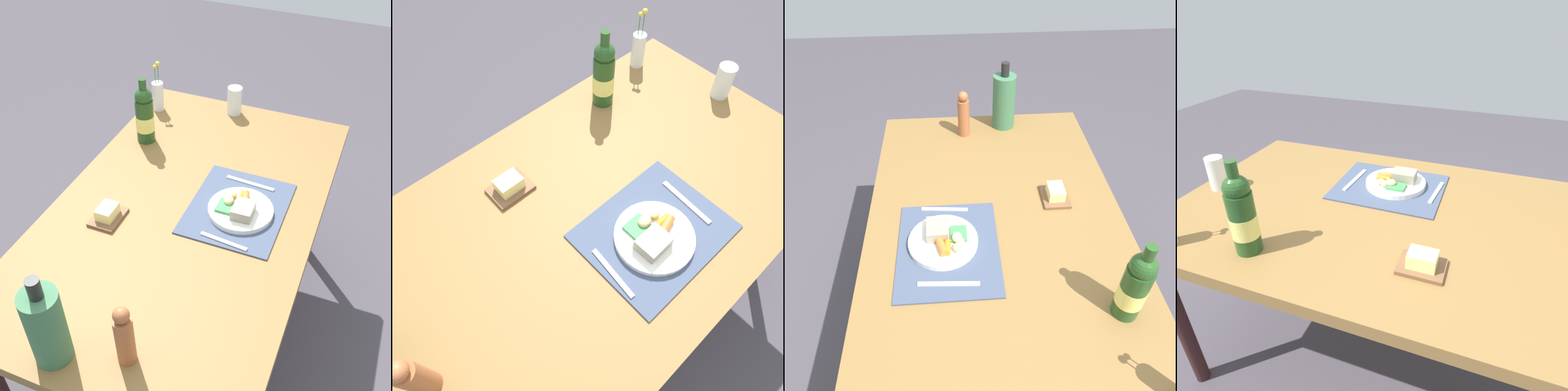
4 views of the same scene
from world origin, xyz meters
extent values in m
plane|color=#443F47|center=(0.00, 0.00, 0.00)|extent=(8.00, 8.00, 0.00)
cube|color=brown|center=(0.00, 0.00, 0.72)|extent=(1.56, 0.93, 0.04)
cylinder|color=#32191A|center=(0.70, -0.39, 0.35)|extent=(0.05, 0.05, 0.70)
cylinder|color=#32191A|center=(0.70, 0.39, 0.35)|extent=(0.05, 0.05, 0.70)
cube|color=#3D4962|center=(0.07, -0.18, 0.75)|extent=(0.41, 0.34, 0.01)
cylinder|color=white|center=(0.05, -0.19, 0.76)|extent=(0.23, 0.23, 0.02)
cube|color=gray|center=(0.02, -0.21, 0.79)|extent=(0.09, 0.07, 0.04)
cylinder|color=orange|center=(0.08, -0.20, 0.78)|extent=(0.08, 0.05, 0.03)
cylinder|color=orange|center=(0.09, -0.18, 0.78)|extent=(0.06, 0.02, 0.02)
ellipsoid|color=#D0C280|center=(0.05, -0.15, 0.79)|extent=(0.04, 0.04, 0.03)
ellipsoid|color=#D4B379|center=(0.07, -0.14, 0.78)|extent=(0.04, 0.03, 0.02)
ellipsoid|color=#D8B873|center=(0.10, -0.15, 0.78)|extent=(0.03, 0.03, 0.02)
cube|color=#3C8A4C|center=(0.03, -0.14, 0.78)|extent=(0.07, 0.06, 0.01)
cube|color=silver|center=(-0.11, -0.19, 0.75)|extent=(0.03, 0.17, 0.00)
cube|color=silver|center=(0.22, -0.18, 0.75)|extent=(0.03, 0.19, 0.00)
cylinder|color=silver|center=(0.69, 0.05, 0.81)|extent=(0.07, 0.07, 0.13)
cylinder|color=silver|center=(0.69, 0.05, 0.78)|extent=(0.06, 0.06, 0.07)
cylinder|color=#A25933|center=(-0.62, -0.09, 0.83)|extent=(0.05, 0.05, 0.17)
sphere|color=#A25933|center=(-0.62, -0.09, 0.94)|extent=(0.04, 0.04, 0.04)
cylinder|color=#21481C|center=(0.34, 0.33, 0.84)|extent=(0.08, 0.08, 0.19)
sphere|color=#21481C|center=(0.34, 0.33, 0.96)|extent=(0.07, 0.07, 0.07)
cylinder|color=#21481C|center=(0.34, 0.33, 1.00)|extent=(0.03, 0.03, 0.07)
cylinder|color=#EEE46F|center=(0.34, 0.33, 0.83)|extent=(0.08, 0.08, 0.07)
cylinder|color=#3A6D49|center=(-0.69, 0.10, 0.87)|extent=(0.10, 0.10, 0.25)
cylinder|color=black|center=(-0.69, 0.10, 1.03)|extent=(0.04, 0.04, 0.06)
cylinder|color=silver|center=(0.59, 0.39, 0.81)|extent=(0.05, 0.05, 0.13)
cylinder|color=#3F7233|center=(0.59, 0.40, 0.85)|extent=(0.00, 0.00, 0.22)
sphere|color=gold|center=(0.59, 0.40, 0.96)|extent=(0.02, 0.02, 0.02)
cylinder|color=#3F7233|center=(0.60, 0.39, 0.86)|extent=(0.00, 0.00, 0.23)
sphere|color=gold|center=(0.60, 0.39, 0.97)|extent=(0.02, 0.02, 0.02)
cube|color=brown|center=(-0.15, 0.23, 0.75)|extent=(0.13, 0.10, 0.01)
cube|color=#F9E98A|center=(-0.15, 0.23, 0.78)|extent=(0.08, 0.06, 0.04)
camera|label=1|loc=(-1.25, -0.55, 1.97)|focal=46.37mm
camera|label=2|loc=(-0.43, -0.42, 1.73)|focal=34.27mm
camera|label=3|loc=(0.92, -0.13, 1.76)|focal=35.85mm
camera|label=4|loc=(-0.27, 0.94, 1.39)|focal=31.17mm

